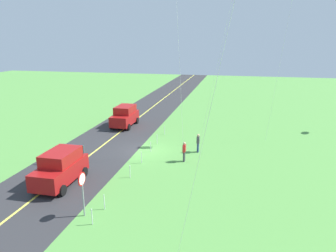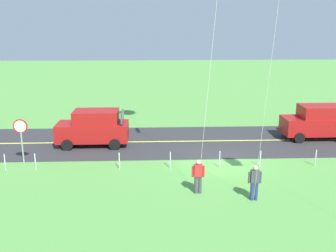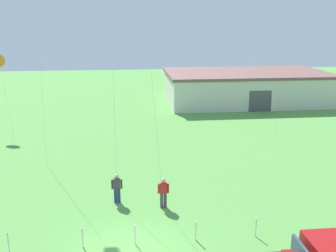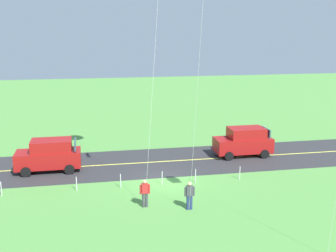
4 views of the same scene
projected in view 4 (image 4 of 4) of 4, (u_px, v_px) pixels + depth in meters
name	position (u px, v px, depth m)	size (l,w,h in m)	color
ground_plane	(163.00, 182.00, 27.29)	(120.00, 120.00, 0.10)	#549342
asphalt_road	(153.00, 162.00, 31.10)	(120.00, 7.00, 0.00)	#2D2D30
road_centre_stripe	(153.00, 162.00, 31.10)	(120.00, 0.16, 0.00)	#E5E04C
car_suv_foreground	(49.00, 155.00, 28.94)	(4.40, 2.12, 2.24)	maroon
car_parked_west_near	(244.00, 141.00, 32.45)	(4.40, 2.12, 2.24)	maroon
person_adult_near	(190.00, 195.00, 22.76)	(0.58, 0.22, 1.60)	navy
person_adult_companion	(145.00, 192.00, 23.08)	(0.58, 0.22, 1.60)	#3F3F47
fence_post_0	(240.00, 173.00, 27.43)	(0.05, 0.05, 0.90)	silver
fence_post_1	(196.00, 176.00, 26.88)	(0.05, 0.05, 0.90)	silver
fence_post_2	(162.00, 178.00, 26.48)	(0.05, 0.05, 0.90)	silver
fence_post_3	(121.00, 181.00, 25.99)	(0.05, 0.05, 0.90)	silver
fence_post_4	(77.00, 184.00, 25.50)	(0.05, 0.05, 0.90)	silver
fence_post_5	(1.00, 189.00, 24.69)	(0.05, 0.05, 0.90)	silver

